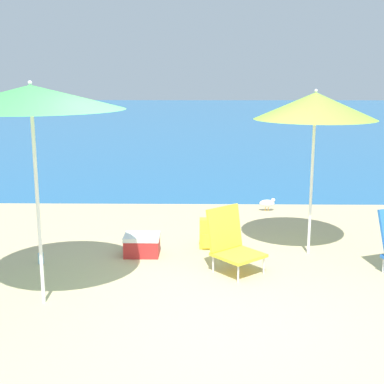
{
  "coord_description": "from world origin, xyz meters",
  "views": [
    {
      "loc": [
        0.02,
        -4.85,
        2.31
      ],
      "look_at": [
        -0.08,
        1.06,
        1.0
      ],
      "focal_mm": 50.0,
      "sensor_mm": 36.0,
      "label": 1
    }
  ],
  "objects_px": {
    "beach_umbrella_lime": "(315,106)",
    "backpack_yellow": "(209,234)",
    "cooler_box": "(142,245)",
    "beach_umbrella_green": "(31,98)",
    "beach_chair_yellow": "(231,242)",
    "seagull": "(267,203)",
    "water_bottle": "(41,258)"
  },
  "relations": [
    {
      "from": "beach_umbrella_lime",
      "to": "backpack_yellow",
      "type": "distance_m",
      "value": 2.17
    },
    {
      "from": "backpack_yellow",
      "to": "cooler_box",
      "type": "xyz_separation_m",
      "value": [
        -0.88,
        -0.3,
        -0.06
      ]
    },
    {
      "from": "beach_umbrella_green",
      "to": "cooler_box",
      "type": "distance_m",
      "value": 2.61
    },
    {
      "from": "beach_umbrella_green",
      "to": "beach_chair_yellow",
      "type": "distance_m",
      "value": 2.8
    },
    {
      "from": "beach_chair_yellow",
      "to": "seagull",
      "type": "height_order",
      "value": "beach_chair_yellow"
    },
    {
      "from": "beach_umbrella_green",
      "to": "backpack_yellow",
      "type": "height_order",
      "value": "beach_umbrella_green"
    },
    {
      "from": "beach_chair_yellow",
      "to": "water_bottle",
      "type": "height_order",
      "value": "beach_chair_yellow"
    },
    {
      "from": "beach_umbrella_lime",
      "to": "cooler_box",
      "type": "xyz_separation_m",
      "value": [
        -2.18,
        -0.1,
        -1.78
      ]
    },
    {
      "from": "beach_umbrella_green",
      "to": "seagull",
      "type": "bearing_deg",
      "value": 54.21
    },
    {
      "from": "beach_umbrella_lime",
      "to": "cooler_box",
      "type": "distance_m",
      "value": 2.82
    },
    {
      "from": "backpack_yellow",
      "to": "beach_chair_yellow",
      "type": "bearing_deg",
      "value": -73.45
    },
    {
      "from": "water_bottle",
      "to": "seagull",
      "type": "height_order",
      "value": "seagull"
    },
    {
      "from": "beach_umbrella_lime",
      "to": "water_bottle",
      "type": "height_order",
      "value": "beach_umbrella_lime"
    },
    {
      "from": "beach_chair_yellow",
      "to": "backpack_yellow",
      "type": "relative_size",
      "value": 1.87
    },
    {
      "from": "backpack_yellow",
      "to": "seagull",
      "type": "height_order",
      "value": "backpack_yellow"
    },
    {
      "from": "beach_umbrella_lime",
      "to": "seagull",
      "type": "distance_m",
      "value": 2.87
    },
    {
      "from": "water_bottle",
      "to": "seagull",
      "type": "relative_size",
      "value": 0.75
    },
    {
      "from": "beach_umbrella_lime",
      "to": "beach_chair_yellow",
      "type": "height_order",
      "value": "beach_umbrella_lime"
    },
    {
      "from": "backpack_yellow",
      "to": "cooler_box",
      "type": "relative_size",
      "value": 0.89
    },
    {
      "from": "backpack_yellow",
      "to": "cooler_box",
      "type": "height_order",
      "value": "backpack_yellow"
    },
    {
      "from": "beach_chair_yellow",
      "to": "cooler_box",
      "type": "height_order",
      "value": "beach_chair_yellow"
    },
    {
      "from": "beach_chair_yellow",
      "to": "backpack_yellow",
      "type": "height_order",
      "value": "beach_chair_yellow"
    },
    {
      "from": "backpack_yellow",
      "to": "seagull",
      "type": "xyz_separation_m",
      "value": [
        1.03,
        2.03,
        -0.06
      ]
    },
    {
      "from": "beach_umbrella_lime",
      "to": "water_bottle",
      "type": "xyz_separation_m",
      "value": [
        -3.4,
        -0.45,
        -1.84
      ]
    },
    {
      "from": "beach_chair_yellow",
      "to": "seagull",
      "type": "xyz_separation_m",
      "value": [
        0.78,
        2.87,
        -0.22
      ]
    },
    {
      "from": "backpack_yellow",
      "to": "beach_umbrella_green",
      "type": "bearing_deg",
      "value": -133.78
    },
    {
      "from": "beach_chair_yellow",
      "to": "water_bottle",
      "type": "bearing_deg",
      "value": 134.51
    },
    {
      "from": "beach_chair_yellow",
      "to": "cooler_box",
      "type": "distance_m",
      "value": 1.27
    },
    {
      "from": "beach_chair_yellow",
      "to": "water_bottle",
      "type": "distance_m",
      "value": 2.38
    },
    {
      "from": "beach_umbrella_green",
      "to": "cooler_box",
      "type": "height_order",
      "value": "beach_umbrella_green"
    },
    {
      "from": "beach_chair_yellow",
      "to": "seagull",
      "type": "distance_m",
      "value": 2.98
    },
    {
      "from": "backpack_yellow",
      "to": "seagull",
      "type": "bearing_deg",
      "value": 63.02
    }
  ]
}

